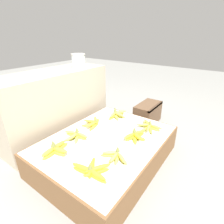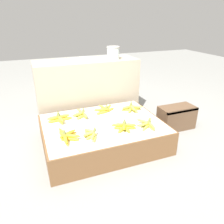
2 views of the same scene
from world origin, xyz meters
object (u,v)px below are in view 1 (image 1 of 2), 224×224
(glass_jar, at_px, (79,61))
(foam_tray_white, at_px, (50,70))
(banana_bunch_middle_left, at_px, (56,150))
(banana_bunch_front_midleft, at_px, (116,156))
(banana_bunch_front_right, at_px, (149,126))
(banana_bunch_middle_right, at_px, (117,115))
(banana_bunch_front_left, at_px, (92,170))
(wooden_crate, at_px, (148,113))
(banana_bunch_middle_midleft, at_px, (75,136))
(banana_bunch_front_midright, at_px, (135,136))
(banana_bunch_middle_midright, at_px, (93,123))

(glass_jar, distance_m, foam_tray_white, 0.31)
(banana_bunch_middle_left, xyz_separation_m, foam_tray_white, (0.44, 0.56, 0.43))
(banana_bunch_front_midleft, bearing_deg, banana_bunch_front_right, -0.08)
(banana_bunch_middle_right, distance_m, foam_tray_white, 0.78)
(banana_bunch_middle_left, bearing_deg, banana_bunch_front_left, -90.01)
(wooden_crate, xyz_separation_m, banana_bunch_front_right, (-0.51, -0.24, 0.13))
(banana_bunch_front_left, bearing_deg, banana_bunch_front_midleft, -11.59)
(foam_tray_white, bearing_deg, glass_jar, -20.22)
(banana_bunch_middle_left, distance_m, foam_tray_white, 0.83)
(banana_bunch_middle_left, relative_size, banana_bunch_middle_midleft, 1.06)
(banana_bunch_front_left, bearing_deg, banana_bunch_front_midright, -2.89)
(banana_bunch_front_midleft, bearing_deg, banana_bunch_middle_left, 116.99)
(wooden_crate, bearing_deg, banana_bunch_front_midleft, -167.03)
(banana_bunch_middle_midleft, bearing_deg, banana_bunch_front_right, -39.76)
(wooden_crate, distance_m, banana_bunch_middle_midleft, 1.03)
(banana_bunch_middle_right, bearing_deg, banana_bunch_middle_midright, 163.25)
(banana_bunch_front_left, height_order, banana_bunch_middle_midright, banana_bunch_front_left)
(banana_bunch_front_midright, height_order, foam_tray_white, foam_tray_white)
(banana_bunch_middle_left, relative_size, glass_jar, 1.63)
(wooden_crate, height_order, banana_bunch_front_right, banana_bunch_front_right)
(banana_bunch_front_midright, xyz_separation_m, banana_bunch_middle_left, (-0.50, 0.37, 0.01))
(banana_bunch_front_left, distance_m, foam_tray_white, 1.10)
(banana_bunch_front_left, relative_size, foam_tray_white, 1.04)
(banana_bunch_front_midleft, bearing_deg, wooden_crate, 12.97)
(banana_bunch_front_left, relative_size, banana_bunch_front_right, 1.15)
(foam_tray_white, bearing_deg, banana_bunch_middle_right, -62.69)
(banana_bunch_front_midright, distance_m, glass_jar, 0.99)
(banana_bunch_front_midright, bearing_deg, banana_bunch_middle_midleft, 124.99)
(banana_bunch_middle_right, height_order, glass_jar, glass_jar)
(banana_bunch_front_right, height_order, banana_bunch_middle_midleft, banana_bunch_middle_midleft)
(banana_bunch_front_left, distance_m, banana_bunch_front_midright, 0.50)
(banana_bunch_front_left, bearing_deg, banana_bunch_middle_midleft, 59.74)
(banana_bunch_front_right, bearing_deg, banana_bunch_middle_left, 151.90)
(banana_bunch_front_left, height_order, banana_bunch_front_midleft, banana_bunch_front_left)
(wooden_crate, distance_m, banana_bunch_middle_midright, 0.80)
(banana_bunch_middle_midleft, bearing_deg, foam_tray_white, 67.32)
(banana_bunch_front_right, relative_size, banana_bunch_middle_right, 1.00)
(wooden_crate, relative_size, banana_bunch_middle_midright, 1.58)
(banana_bunch_front_left, xyz_separation_m, banana_bunch_front_right, (0.72, -0.04, -0.01))
(banana_bunch_middle_midleft, relative_size, banana_bunch_middle_right, 1.00)
(banana_bunch_front_midright, relative_size, glass_jar, 1.45)
(banana_bunch_front_left, relative_size, banana_bunch_front_midright, 1.22)
(wooden_crate, bearing_deg, banana_bunch_middle_right, 165.45)
(banana_bunch_front_midright, height_order, banana_bunch_middle_left, banana_bunch_middle_left)
(glass_jar, bearing_deg, banana_bunch_middle_midright, -122.69)
(banana_bunch_front_right, bearing_deg, banana_bunch_middle_midright, 118.77)
(banana_bunch_front_left, distance_m, banana_bunch_middle_midleft, 0.43)
(wooden_crate, distance_m, banana_bunch_middle_right, 0.52)
(banana_bunch_middle_right, bearing_deg, banana_bunch_middle_left, 178.72)
(wooden_crate, distance_m, banana_bunch_front_right, 0.58)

